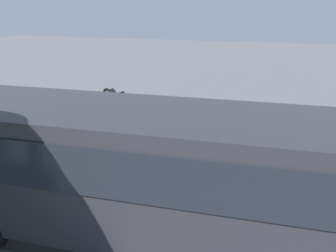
{
  "coord_description": "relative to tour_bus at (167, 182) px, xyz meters",
  "views": [
    {
      "loc": [
        -3.06,
        10.66,
        5.31
      ],
      "look_at": [
        -0.05,
        0.06,
        1.1
      ],
      "focal_mm": 34.21,
      "sensor_mm": 36.0,
      "label": 1
    }
  ],
  "objects": [
    {
      "name": "tour_bus",
      "position": [
        0.0,
        0.0,
        0.0
      ],
      "size": [
        11.22,
        2.92,
        3.25
      ],
      "color": "#26262B",
      "rests_on": "ground_plane"
    },
    {
      "name": "parked_motorcycle_silver",
      "position": [
        -0.04,
        -2.03,
        -1.16
      ],
      "size": [
        2.05,
        0.58,
        0.99
      ],
      "color": "black",
      "rests_on": "ground_plane"
    },
    {
      "name": "bay_line_a",
      "position": [
        -3.72,
        -6.71,
        -1.64
      ],
      "size": [
        0.16,
        4.05,
        0.01
      ],
      "color": "white",
      "rests_on": "ground_plane"
    },
    {
      "name": "bay_line_b",
      "position": [
        -1.15,
        -6.71,
        -1.64
      ],
      "size": [
        0.15,
        3.66,
        0.01
      ],
      "color": "white",
      "rests_on": "ground_plane"
    },
    {
      "name": "bay_line_d",
      "position": [
        3.99,
        -6.71,
        -1.64
      ],
      "size": [
        0.15,
        3.72,
        0.01
      ],
      "color": "white",
      "rests_on": "ground_plane"
    },
    {
      "name": "stunt_motorcycle",
      "position": [
        4.53,
        -7.45,
        -0.66
      ],
      "size": [
        1.9,
        1.1,
        1.65
      ],
      "color": "black",
      "rests_on": "ground_plane"
    },
    {
      "name": "bay_line_e",
      "position": [
        6.56,
        -6.71,
        -1.64
      ],
      "size": [
        0.17,
        4.96,
        0.01
      ],
      "color": "white",
      "rests_on": "ground_plane"
    },
    {
      "name": "spectator_far_left",
      "position": [
        -1.3,
        -2.89,
        -0.55
      ],
      "size": [
        0.58,
        0.36,
        1.82
      ],
      "color": "black",
      "rests_on": "ground_plane"
    },
    {
      "name": "spectator_centre",
      "position": [
        0.75,
        -2.75,
        -0.67
      ],
      "size": [
        0.58,
        0.34,
        1.66
      ],
      "color": "#473823",
      "rests_on": "ground_plane"
    },
    {
      "name": "spectator_left",
      "position": [
        -0.43,
        -2.68,
        -0.67
      ],
      "size": [
        0.57,
        0.38,
        1.65
      ],
      "color": "black",
      "rests_on": "ground_plane"
    },
    {
      "name": "ground_plane",
      "position": [
        1.35,
        -4.76,
        -1.65
      ],
      "size": [
        80.0,
        80.0,
        0.0
      ],
      "primitive_type": "plane",
      "color": "#4C4C51"
    },
    {
      "name": "bay_line_c",
      "position": [
        1.42,
        -6.71,
        -1.64
      ],
      "size": [
        0.16,
        4.32,
        0.01
      ],
      "color": "white",
      "rests_on": "ground_plane"
    },
    {
      "name": "traffic_cone",
      "position": [
        3.11,
        -7.34,
        -1.34
      ],
      "size": [
        0.34,
        0.34,
        0.63
      ],
      "color": "orange",
      "rests_on": "ground_plane"
    }
  ]
}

